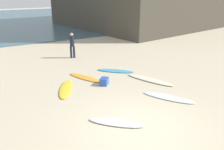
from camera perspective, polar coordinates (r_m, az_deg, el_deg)
The scene contains 9 objects.
ground_plane at distance 8.04m, azimuth 6.41°, elevation -12.29°, with size 120.00×120.00×0.00m, color beige.
surfboard_0 at distance 13.15m, azimuth 0.82°, elevation 1.01°, with size 0.51×2.05×0.07m, color #429CD2.
surfboard_1 at distance 8.14m, azimuth 1.05°, elevation -11.35°, with size 0.49×1.91×0.09m, color white.
surfboard_2 at distance 11.96m, azimuth 9.11°, elevation -1.15°, with size 0.51×2.59×0.09m, color beige.
surfboard_3 at distance 10.20m, azimuth 13.42°, elevation -5.27°, with size 0.54×2.20×0.07m, color white.
surfboard_4 at distance 10.95m, azimuth -11.04°, elevation -3.27°, with size 0.55×2.20×0.08m, color yellow.
surfboard_5 at distance 12.23m, azimuth -6.58°, elevation -0.60°, with size 0.50×2.12×0.06m, color gold.
beachgoer_mid at distance 15.88m, azimuth -9.58°, elevation 7.33°, with size 0.34×0.31×1.67m.
beach_cooler at distance 11.26m, azimuth -1.90°, elevation -1.55°, with size 0.47×0.35×0.33m, color #2D56B2.
Camera 1 is at (-4.30, -5.31, 4.23)m, focal length 37.97 mm.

